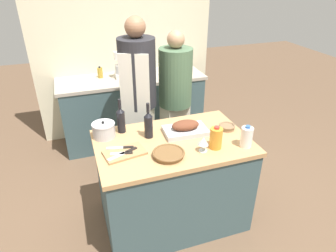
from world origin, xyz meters
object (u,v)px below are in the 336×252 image
at_px(person_cook_guest, 175,96).
at_px(milk_jug, 247,137).
at_px(wicker_basket, 169,154).
at_px(knife_chef, 124,153).
at_px(mixing_bowl, 227,127).
at_px(condiment_bottle_extra, 152,65).
at_px(wine_bottle_green, 121,119).
at_px(wine_bottle_dark, 148,124).
at_px(wine_glass_left, 203,141).
at_px(condiment_bottle_tall, 148,70).
at_px(stand_mixer, 122,67).
at_px(stock_pot, 104,130).
at_px(knife_bread, 121,148).
at_px(condiment_bottle_short, 100,73).
at_px(roasting_pan, 185,128).
at_px(cutting_board, 125,153).
at_px(person_cook_aproned, 138,94).
at_px(knife_paring, 122,153).
at_px(juice_jug, 216,138).

bearing_deg(person_cook_guest, milk_jug, -95.44).
relative_size(wicker_basket, knife_chef, 0.99).
height_order(mixing_bowl, condiment_bottle_extra, condiment_bottle_extra).
distance_m(wine_bottle_green, wine_bottle_dark, 0.26).
bearing_deg(wine_glass_left, condiment_bottle_tall, 89.21).
relative_size(wine_bottle_dark, condiment_bottle_extra, 1.74).
bearing_deg(wine_glass_left, milk_jug, -7.40).
distance_m(milk_jug, stand_mixer, 1.99).
bearing_deg(wine_glass_left, stock_pot, 146.27).
relative_size(knife_chef, knife_bread, 1.17).
distance_m(knife_chef, condiment_bottle_tall, 1.71).
bearing_deg(condiment_bottle_short, roasting_pan, -72.04).
bearing_deg(cutting_board, wine_bottle_dark, 37.30).
relative_size(condiment_bottle_tall, person_cook_guest, 0.14).
relative_size(stock_pot, mixing_bowl, 1.35).
bearing_deg(condiment_bottle_tall, stand_mixer, 159.71).
bearing_deg(person_cook_aproned, stand_mixer, 115.44).
xyz_separation_m(knife_chef, person_cook_aproned, (0.35, 0.93, 0.09)).
bearing_deg(wicker_basket, knife_paring, 159.66).
bearing_deg(wine_glass_left, condiment_bottle_extra, 85.89).
distance_m(wicker_basket, wine_glass_left, 0.29).
relative_size(mixing_bowl, person_cook_guest, 0.09).
height_order(condiment_bottle_tall, condiment_bottle_extra, condiment_bottle_tall).
height_order(knife_paring, person_cook_aproned, person_cook_aproned).
distance_m(condiment_bottle_short, condiment_bottle_extra, 0.70).
xyz_separation_m(stock_pot, mixing_bowl, (1.07, -0.22, -0.04)).
bearing_deg(condiment_bottle_extra, juice_jug, -90.74).
distance_m(mixing_bowl, person_cook_guest, 0.89).
xyz_separation_m(roasting_pan, wine_bottle_dark, (-0.32, 0.04, 0.08)).
height_order(knife_chef, person_cook_aproned, person_cook_aproned).
xyz_separation_m(wine_bottle_dark, condiment_bottle_extra, (0.49, 1.61, -0.01)).
height_order(roasting_pan, wine_bottle_green, wine_bottle_green).
bearing_deg(condiment_bottle_tall, juice_jug, -86.91).
bearing_deg(condiment_bottle_extra, stock_pot, -120.03).
xyz_separation_m(roasting_pan, condiment_bottle_extra, (0.17, 1.65, 0.07)).
height_order(milk_jug, knife_chef, milk_jug).
bearing_deg(stock_pot, stand_mixer, 72.46).
bearing_deg(wine_glass_left, wicker_basket, 177.00).
distance_m(roasting_pan, wine_bottle_dark, 0.34).
bearing_deg(knife_bread, stock_pot, 111.09).
bearing_deg(knife_bread, condiment_bottle_extra, 66.36).
bearing_deg(condiment_bottle_tall, person_cook_aproned, -113.87).
height_order(cutting_board, knife_chef, knife_chef).
relative_size(mixing_bowl, stand_mixer, 0.43).
relative_size(wine_glass_left, person_cook_aproned, 0.07).
distance_m(roasting_pan, condiment_bottle_extra, 1.66).
bearing_deg(wine_glass_left, cutting_board, 165.11).
xyz_separation_m(roasting_pan, person_cook_guest, (0.20, 0.81, -0.04)).
relative_size(knife_paring, knife_bread, 0.80).
relative_size(cutting_board, stock_pot, 1.75).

